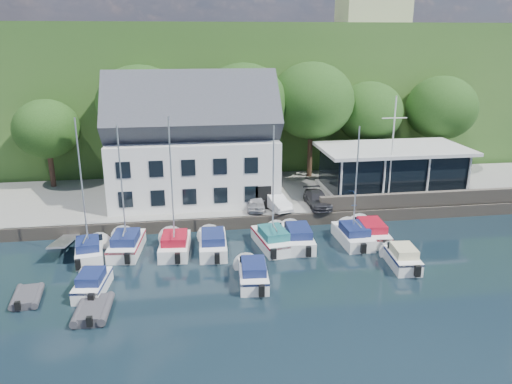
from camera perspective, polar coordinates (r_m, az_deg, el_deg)
The scene contains 33 objects.
ground at distance 30.80m, azimuth 7.51°, elevation -11.29°, with size 180.00×180.00×0.00m, color black.
quay at distance 46.32m, azimuth 1.66°, elevation -0.45°, with size 60.00×13.00×1.00m, color gray.
quay_face at distance 40.30m, azimuth 3.29°, elevation -3.26°, with size 60.00×0.30×1.00m, color #5A5248.
hillside at distance 88.48m, azimuth -3.50°, elevation 13.06°, with size 160.00×75.00×16.00m, color #244A1B.
field_patch at distance 97.19m, azimuth 0.90°, elevation 18.28°, with size 50.00×30.00×0.30m, color #596331.
harbor_building at distance 43.41m, azimuth -7.21°, elevation 4.83°, with size 14.40×8.20×8.70m, color silver, non-canonical shape.
club_pavilion at distance 47.39m, azimuth 15.24°, elevation 2.56°, with size 13.20×7.20×4.10m, color black, non-canonical shape.
seawall at distance 44.24m, azimuth 18.61°, elevation -0.76°, with size 18.00×0.50×1.20m, color #5A5248.
gangway at distance 38.83m, azimuth -20.80°, elevation -6.05°, with size 1.20×6.00×1.40m, color #BBBCC0, non-canonical shape.
car_silver at distance 41.28m, azimuth -0.02°, elevation -1.07°, with size 1.45×3.61×1.23m, color #B9BABF.
car_white at distance 41.30m, azimuth 2.15°, elevation -1.02°, with size 1.39×3.98×1.31m, color silver.
car_dgrey at distance 42.16m, azimuth 7.03°, elevation -0.81°, with size 1.71×4.22×1.22m, color #28292D.
car_blue at distance 43.44m, azimuth 10.35°, elevation -0.41°, with size 1.44×3.64×1.24m, color #2F518F.
flagpole at distance 43.56m, azimuth 15.28°, elevation 4.63°, with size 2.17×0.20×9.05m, color silver, non-canonical shape.
tree_0 at distance 50.37m, azimuth -22.63°, elevation 5.11°, with size 6.04×6.04×8.25m, color black, non-canonical shape.
tree_1 at distance 49.06m, azimuth -12.94°, elevation 7.49°, with size 8.22×8.22×11.23m, color black, non-canonical shape.
tree_2 at distance 48.21m, azimuth -1.40°, elevation 7.84°, with size 8.32×8.32×11.37m, color black, non-canonical shape.
tree_3 at distance 50.17m, azimuth 6.30°, elevation 8.12°, with size 8.33×8.33×11.38m, color black, non-canonical shape.
tree_4 at distance 53.01m, azimuth 12.69°, elevation 7.20°, with size 6.85×6.85×9.37m, color black, non-canonical shape.
tree_5 at distance 55.50m, azimuth 20.24°, elevation 7.27°, with size 7.24×7.24×9.89m, color black, non-canonical shape.
boat_r1_0 at distance 35.10m, azimuth -19.15°, elevation -0.54°, with size 1.94×5.59×8.95m, color white, non-canonical shape.
boat_r1_1 at distance 35.28m, azimuth -15.07°, elevation 0.33°, with size 2.15×6.22×9.41m, color white, non-canonical shape.
boat_r1_2 at distance 34.57m, azimuth -9.57°, elevation 0.06°, with size 2.19×5.88×9.09m, color white, non-canonical shape.
boat_r1_3 at distance 35.78m, azimuth -4.96°, elevation -5.61°, with size 2.07×6.57×1.51m, color white, non-canonical shape.
boat_r1_4 at distance 35.07m, azimuth 1.97°, elevation 0.56°, with size 2.14×6.52×9.09m, color white, non-canonical shape.
boat_r1_5 at distance 36.85m, azimuth 4.79°, elevation -4.91°, with size 2.08×6.75×1.50m, color white, non-canonical shape.
boat_r1_6 at distance 36.58m, azimuth 11.35°, elevation 0.81°, with size 2.17×6.27×8.93m, color white, non-canonical shape.
boat_r1_7 at distance 38.70m, azimuth 12.90°, elevation -4.20°, with size 2.14×6.73×1.49m, color white, non-canonical shape.
boat_r2_0 at distance 31.81m, azimuth -18.20°, elevation -9.68°, with size 1.74×4.99×1.39m, color white, non-canonical shape.
boat_r2_2 at distance 31.46m, azimuth -0.34°, elevation -9.01°, with size 1.88×5.93×1.42m, color white, non-canonical shape.
boat_r2_4 at distance 34.82m, azimuth 16.35°, elevation -6.99°, with size 1.78×5.18×1.49m, color white, non-canonical shape.
dinghy_0 at distance 32.39m, azimuth -24.70°, elevation -10.70°, with size 1.66×2.77×0.65m, color #38373C, non-canonical shape.
dinghy_1 at distance 29.58m, azimuth -18.12°, elevation -12.53°, with size 1.94×3.24×0.76m, color #38373C, non-canonical shape.
Camera 1 is at (-7.88, -25.87, 14.73)m, focal length 35.00 mm.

